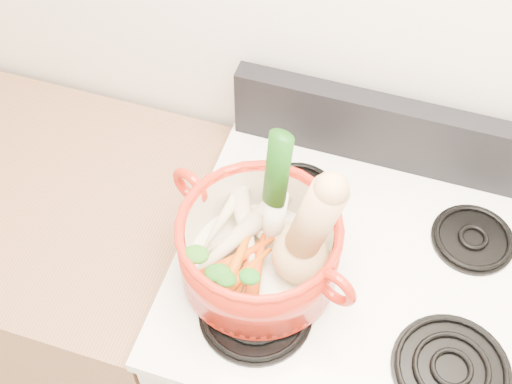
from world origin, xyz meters
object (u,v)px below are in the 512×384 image
(stove_body, at_px, (345,366))
(dutch_oven, at_px, (259,249))
(squash, at_px, (306,231))
(leek, at_px, (275,193))

(stove_body, height_order, dutch_oven, dutch_oven)
(stove_body, distance_m, squash, 0.70)
(dutch_oven, distance_m, leek, 0.12)
(stove_body, bearing_deg, leek, -176.40)
(squash, bearing_deg, leek, 145.21)
(dutch_oven, height_order, squash, squash)
(stove_body, bearing_deg, dutch_oven, -161.09)
(dutch_oven, relative_size, leek, 1.01)
(stove_body, height_order, squash, squash)
(squash, distance_m, leek, 0.09)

